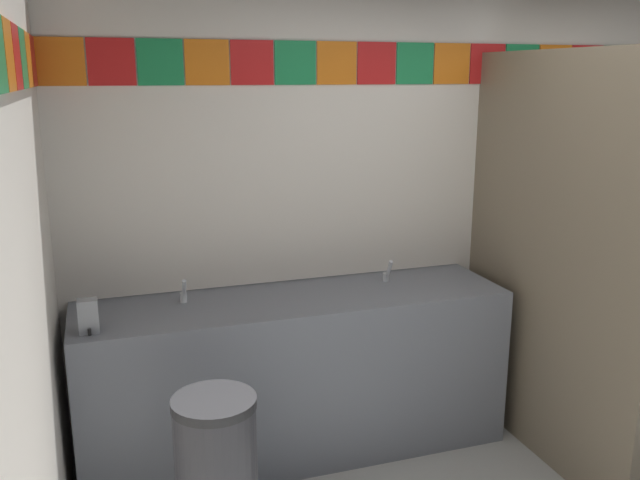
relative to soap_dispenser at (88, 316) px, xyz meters
The scene contains 8 objects.
wall_back 2.18m from the soap_dispenser, 14.20° to the left, with size 4.46×0.09×2.77m.
vanity_counter 1.17m from the soap_dispenser, 10.05° to the left, with size 2.28×0.60×0.89m.
faucet_left 0.54m from the soap_dispenser, 30.47° to the left, with size 0.04×0.10×0.14m.
faucet_right 1.63m from the soap_dispenser, ahead, with size 0.04×0.10×0.14m.
soap_dispenser is the anchor object (origin of this frame).
stall_divider 2.50m from the soap_dispenser, 11.45° to the right, with size 0.92×1.45×2.16m.
toilet 2.83m from the soap_dispenser, ahead, with size 0.39×0.49×0.74m.
trash_bin 0.94m from the soap_dispenser, 49.70° to the right, with size 0.35×0.35×0.76m.
Camera 1 is at (-1.98, -1.81, 2.04)m, focal length 37.59 mm.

